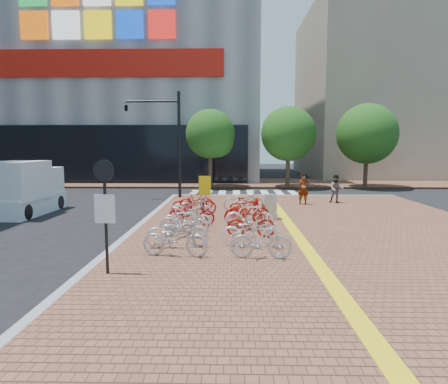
{
  "coord_description": "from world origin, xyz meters",
  "views": [
    {
      "loc": [
        -0.28,
        -13.47,
        3.28
      ],
      "look_at": [
        -0.65,
        3.59,
        1.3
      ],
      "focal_mm": 32.0,
      "sensor_mm": 36.0,
      "label": 1
    }
  ],
  "objects_px": {
    "bike_2": "(184,222)",
    "bike_5": "(191,208)",
    "bike_8": "(261,240)",
    "pedestrian_b": "(336,189)",
    "bike_3": "(187,218)",
    "bike_12": "(247,211)",
    "bike_7": "(196,201)",
    "bike_9": "(251,231)",
    "bike_15": "(244,201)",
    "utility_box": "(271,207)",
    "traffic_light_pole": "(155,125)",
    "bike_11": "(249,216)",
    "bike_6": "(194,204)",
    "bike_10": "(251,223)",
    "bike_4": "(191,213)",
    "yellow_sign": "(205,190)",
    "box_truck": "(25,189)",
    "notice_sign": "(105,203)",
    "bike_14": "(248,205)",
    "bike_13": "(249,208)",
    "pedestrian_a": "(303,189)",
    "bike_0": "(175,239)",
    "bike_1": "(177,231)"
  },
  "relations": [
    {
      "from": "bike_0",
      "to": "bike_4",
      "type": "distance_m",
      "value": 4.43
    },
    {
      "from": "bike_8",
      "to": "yellow_sign",
      "type": "xyz_separation_m",
      "value": [
        -1.96,
        5.86,
        0.77
      ]
    },
    {
      "from": "bike_1",
      "to": "bike_15",
      "type": "bearing_deg",
      "value": -26.03
    },
    {
      "from": "bike_5",
      "to": "yellow_sign",
      "type": "bearing_deg",
      "value": -84.31
    },
    {
      "from": "bike_13",
      "to": "bike_12",
      "type": "bearing_deg",
      "value": 172.22
    },
    {
      "from": "bike_9",
      "to": "bike_0",
      "type": "bearing_deg",
      "value": 121.31
    },
    {
      "from": "bike_2",
      "to": "bike_9",
      "type": "relative_size",
      "value": 0.94
    },
    {
      "from": "bike_6",
      "to": "bike_5",
      "type": "bearing_deg",
      "value": 173.57
    },
    {
      "from": "bike_0",
      "to": "bike_13",
      "type": "distance_m",
      "value": 6.21
    },
    {
      "from": "bike_4",
      "to": "bike_11",
      "type": "bearing_deg",
      "value": -106.75
    },
    {
      "from": "bike_11",
      "to": "bike_12",
      "type": "distance_m",
      "value": 0.97
    },
    {
      "from": "bike_7",
      "to": "bike_15",
      "type": "relative_size",
      "value": 0.83
    },
    {
      "from": "bike_12",
      "to": "box_truck",
      "type": "xyz_separation_m",
      "value": [
        -10.54,
        3.31,
        0.5
      ]
    },
    {
      "from": "utility_box",
      "to": "traffic_light_pole",
      "type": "height_order",
      "value": "traffic_light_pole"
    },
    {
      "from": "bike_3",
      "to": "bike_10",
      "type": "distance_m",
      "value": 2.54
    },
    {
      "from": "bike_12",
      "to": "bike_15",
      "type": "xyz_separation_m",
      "value": [
        -0.05,
        3.49,
        -0.04
      ]
    },
    {
      "from": "pedestrian_b",
      "to": "box_truck",
      "type": "relative_size",
      "value": 0.34
    },
    {
      "from": "bike_8",
      "to": "bike_11",
      "type": "relative_size",
      "value": 0.95
    },
    {
      "from": "bike_3",
      "to": "bike_12",
      "type": "bearing_deg",
      "value": -68.75
    },
    {
      "from": "bike_7",
      "to": "box_truck",
      "type": "height_order",
      "value": "box_truck"
    },
    {
      "from": "bike_11",
      "to": "yellow_sign",
      "type": "relative_size",
      "value": 0.97
    },
    {
      "from": "bike_6",
      "to": "bike_12",
      "type": "height_order",
      "value": "bike_12"
    },
    {
      "from": "bike_14",
      "to": "traffic_light_pole",
      "type": "distance_m",
      "value": 9.11
    },
    {
      "from": "bike_4",
      "to": "bike_14",
      "type": "xyz_separation_m",
      "value": [
        2.31,
        2.52,
        -0.06
      ]
    },
    {
      "from": "bike_11",
      "to": "bike_13",
      "type": "relative_size",
      "value": 1.14
    },
    {
      "from": "bike_0",
      "to": "bike_8",
      "type": "height_order",
      "value": "bike_8"
    },
    {
      "from": "utility_box",
      "to": "bike_12",
      "type": "bearing_deg",
      "value": -127.41
    },
    {
      "from": "bike_4",
      "to": "bike_9",
      "type": "distance_m",
      "value": 3.96
    },
    {
      "from": "bike_2",
      "to": "bike_12",
      "type": "xyz_separation_m",
      "value": [
        2.25,
        2.17,
        0.02
      ]
    },
    {
      "from": "bike_4",
      "to": "traffic_light_pole",
      "type": "bearing_deg",
      "value": 24.96
    },
    {
      "from": "bike_12",
      "to": "pedestrian_a",
      "type": "bearing_deg",
      "value": -40.01
    },
    {
      "from": "bike_0",
      "to": "traffic_light_pole",
      "type": "xyz_separation_m",
      "value": [
        -3.06,
        13.15,
        3.89
      ]
    },
    {
      "from": "bike_15",
      "to": "pedestrian_a",
      "type": "relative_size",
      "value": 1.17
    },
    {
      "from": "bike_8",
      "to": "bike_7",
      "type": "bearing_deg",
      "value": 22.86
    },
    {
      "from": "bike_11",
      "to": "bike_2",
      "type": "bearing_deg",
      "value": 116.74
    },
    {
      "from": "bike_7",
      "to": "bike_15",
      "type": "bearing_deg",
      "value": -96.47
    },
    {
      "from": "bike_5",
      "to": "bike_15",
      "type": "relative_size",
      "value": 0.97
    },
    {
      "from": "bike_13",
      "to": "bike_14",
      "type": "xyz_separation_m",
      "value": [
        -0.03,
        1.2,
        -0.05
      ]
    },
    {
      "from": "bike_9",
      "to": "box_truck",
      "type": "relative_size",
      "value": 0.42
    },
    {
      "from": "bike_0",
      "to": "bike_14",
      "type": "distance_m",
      "value": 7.32
    },
    {
      "from": "bike_8",
      "to": "pedestrian_b",
      "type": "xyz_separation_m",
      "value": [
        4.92,
        11.06,
        0.25
      ]
    },
    {
      "from": "bike_2",
      "to": "bike_5",
      "type": "xyz_separation_m",
      "value": [
        -0.1,
        3.41,
        -0.04
      ]
    },
    {
      "from": "notice_sign",
      "to": "bike_8",
      "type": "bearing_deg",
      "value": 20.01
    },
    {
      "from": "bike_7",
      "to": "bike_9",
      "type": "height_order",
      "value": "bike_9"
    },
    {
      "from": "bike_2",
      "to": "pedestrian_a",
      "type": "distance_m",
      "value": 9.67
    },
    {
      "from": "bike_2",
      "to": "bike_3",
      "type": "distance_m",
      "value": 1.08
    },
    {
      "from": "bike_5",
      "to": "utility_box",
      "type": "xyz_separation_m",
      "value": [
        3.41,
        0.14,
        0.04
      ]
    },
    {
      "from": "notice_sign",
      "to": "bike_6",
      "type": "bearing_deg",
      "value": 80.96
    },
    {
      "from": "bike_6",
      "to": "box_truck",
      "type": "relative_size",
      "value": 0.44
    },
    {
      "from": "bike_5",
      "to": "bike_12",
      "type": "relative_size",
      "value": 1.02
    }
  ]
}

